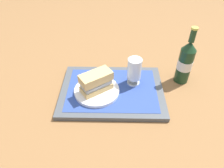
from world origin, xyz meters
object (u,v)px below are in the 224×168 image
plate (97,91)px  beer_glass (134,71)px  beer_bottle (185,62)px  sandwich (97,81)px

plate → beer_glass: beer_glass is taller
beer_bottle → sandwich: bearing=-164.1°
beer_glass → beer_bottle: 0.23m
sandwich → beer_glass: bearing=-13.4°
beer_glass → beer_bottle: beer_bottle is taller
sandwich → beer_glass: size_ratio=1.15×
sandwich → beer_bottle: 0.40m
plate → sandwich: bearing=34.9°
plate → sandwich: 0.05m
plate → sandwich: (0.00, 0.00, 0.05)m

